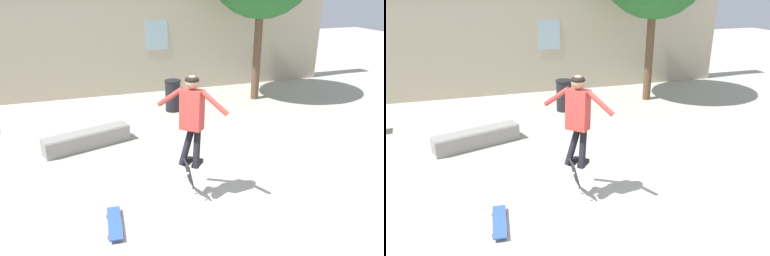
% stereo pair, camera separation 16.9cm
% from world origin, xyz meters
% --- Properties ---
extents(ground_plane, '(40.00, 40.00, 0.00)m').
position_xyz_m(ground_plane, '(0.00, 0.00, 0.00)').
color(ground_plane, '#B2AD9E').
extents(building_backdrop, '(15.23, 0.52, 5.18)m').
position_xyz_m(building_backdrop, '(-0.03, 7.49, 2.23)').
color(building_backdrop, '#B7A88E').
rests_on(building_backdrop, ground_plane).
extents(skate_ledge, '(1.92, 0.98, 0.37)m').
position_xyz_m(skate_ledge, '(-1.28, 3.46, 0.19)').
color(skate_ledge, gray).
rests_on(skate_ledge, ground_plane).
extents(trash_bin, '(0.46, 0.46, 0.88)m').
position_xyz_m(trash_bin, '(1.17, 5.26, 0.46)').
color(trash_bin, black).
rests_on(trash_bin, ground_plane).
extents(skater, '(0.94, 0.89, 1.51)m').
position_xyz_m(skater, '(0.27, 0.80, 1.51)').
color(skater, '#B23833').
extents(skateboard_flipping, '(0.31, 0.59, 0.76)m').
position_xyz_m(skateboard_flipping, '(0.22, 0.82, 0.44)').
color(skateboard_flipping, black).
extents(skateboard_resting, '(0.27, 0.85, 0.08)m').
position_xyz_m(skateboard_resting, '(-1.09, 0.38, 0.07)').
color(skateboard_resting, '#2D519E').
rests_on(skateboard_resting, ground_plane).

